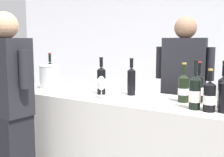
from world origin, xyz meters
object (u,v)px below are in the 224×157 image
(ice_bucket, at_px, (50,77))
(person_guest, at_px, (9,118))
(wine_bottle_3, at_px, (195,92))
(wine_glass, at_px, (101,84))
(wine_bottle_6, at_px, (223,92))
(wine_bottle_9, at_px, (102,80))
(wine_bottle_2, at_px, (50,73))
(wine_bottle_5, at_px, (198,87))
(wine_bottle_8, at_px, (131,80))
(wine_bottle_0, at_px, (209,96))
(wine_bottle_7, at_px, (183,88))
(person_server, at_px, (183,105))

(ice_bucket, distance_m, person_guest, 0.64)
(wine_bottle_3, xyz_separation_m, wine_glass, (-0.76, -0.04, -0.00))
(wine_bottle_6, distance_m, wine_bottle_9, 1.04)
(wine_bottle_9, bearing_deg, wine_bottle_2, 167.35)
(wine_bottle_6, height_order, ice_bucket, wine_bottle_6)
(wine_glass, bearing_deg, wine_bottle_3, 2.84)
(person_guest, bearing_deg, wine_bottle_5, 28.42)
(wine_bottle_3, relative_size, wine_glass, 1.87)
(wine_bottle_8, bearing_deg, person_guest, -137.57)
(wine_bottle_0, distance_m, wine_glass, 0.87)
(wine_bottle_2, relative_size, wine_bottle_5, 1.08)
(wine_bottle_2, distance_m, wine_bottle_7, 1.53)
(wine_bottle_6, distance_m, person_guest, 1.70)
(wine_bottle_7, distance_m, person_guest, 1.45)
(wine_bottle_8, xyz_separation_m, person_server, (0.29, 0.55, -0.29))
(wine_bottle_9, relative_size, wine_glass, 1.77)
(wine_bottle_9, distance_m, person_server, 0.89)
(wine_bottle_3, distance_m, wine_bottle_6, 0.21)
(wine_glass, bearing_deg, wine_bottle_6, 10.55)
(wine_bottle_6, xyz_separation_m, wine_bottle_9, (-1.04, -0.00, 0.00))
(wine_bottle_9, bearing_deg, wine_glass, -56.60)
(wine_bottle_0, relative_size, wine_bottle_7, 0.94)
(wine_bottle_6, relative_size, wine_bottle_9, 1.02)
(wine_bottle_3, bearing_deg, wine_glass, -177.16)
(wine_bottle_3, bearing_deg, wine_bottle_9, 171.40)
(wine_glass, relative_size, ice_bucket, 0.80)
(wine_bottle_3, height_order, ice_bucket, wine_bottle_3)
(person_server, xyz_separation_m, person_guest, (-1.07, -1.25, 0.00))
(wine_bottle_0, relative_size, wine_glass, 1.56)
(wine_bottle_6, relative_size, person_server, 0.20)
(wine_bottle_6, height_order, person_server, person_server)
(wine_bottle_3, height_order, wine_bottle_5, wine_bottle_3)
(wine_bottle_2, xyz_separation_m, person_guest, (0.27, -0.78, -0.29))
(wine_bottle_0, distance_m, wine_bottle_6, 0.16)
(wine_bottle_2, xyz_separation_m, ice_bucket, (0.19, -0.21, -0.01))
(wine_bottle_2, xyz_separation_m, person_server, (1.34, 0.47, -0.29))
(wine_bottle_2, height_order, wine_bottle_8, wine_bottle_2)
(wine_bottle_6, height_order, wine_bottle_9, wine_bottle_6)
(wine_bottle_9, bearing_deg, ice_bucket, -177.33)
(wine_bottle_2, bearing_deg, wine_bottle_3, -10.55)
(wine_bottle_0, xyz_separation_m, wine_bottle_7, (-0.25, 0.20, 0.01))
(ice_bucket, height_order, person_server, person_server)
(wine_bottle_2, relative_size, ice_bucket, 1.48)
(wine_bottle_8, relative_size, person_server, 0.19)
(wine_bottle_2, bearing_deg, wine_bottle_8, -4.19)
(wine_bottle_0, height_order, wine_bottle_6, wine_bottle_6)
(wine_bottle_7, distance_m, ice_bucket, 1.34)
(wine_bottle_0, height_order, person_server, person_server)
(wine_bottle_3, xyz_separation_m, ice_bucket, (-1.48, 0.10, -0.01))
(wine_bottle_9, relative_size, ice_bucket, 1.42)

